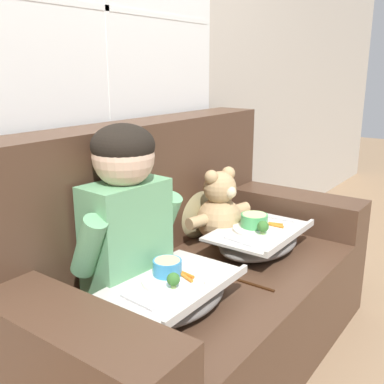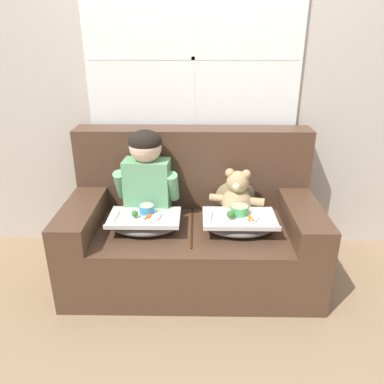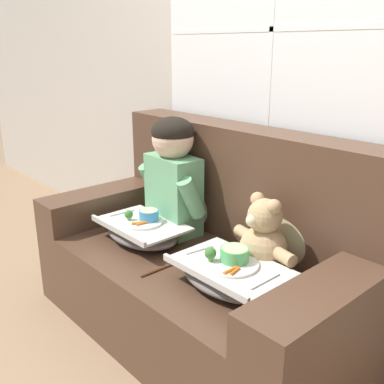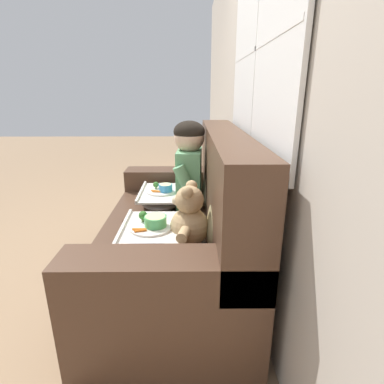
% 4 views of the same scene
% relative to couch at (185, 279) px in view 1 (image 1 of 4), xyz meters
% --- Properties ---
extents(ground_plane, '(14.00, 14.00, 0.00)m').
position_rel_couch_xyz_m(ground_plane, '(0.00, -0.08, -0.35)').
color(ground_plane, '#8E7051').
extents(wall_back_with_window, '(8.00, 0.08, 2.60)m').
position_rel_couch_xyz_m(wall_back_with_window, '(0.00, 0.45, 0.96)').
color(wall_back_with_window, '#BCB2A3').
rests_on(wall_back_with_window, ground_plane).
extents(couch, '(1.68, 0.89, 1.00)m').
position_rel_couch_xyz_m(couch, '(0.00, 0.00, 0.00)').
color(couch, '#4C3323').
rests_on(couch, ground_plane).
extents(throw_pillow_behind_child, '(0.35, 0.17, 0.37)m').
position_rel_couch_xyz_m(throw_pillow_behind_child, '(-0.31, 0.18, 0.24)').
color(throw_pillow_behind_child, '#C1B293').
rests_on(throw_pillow_behind_child, couch).
extents(throw_pillow_behind_teddy, '(0.35, 0.17, 0.37)m').
position_rel_couch_xyz_m(throw_pillow_behind_teddy, '(0.31, 0.18, 0.24)').
color(throw_pillow_behind_teddy, tan).
rests_on(throw_pillow_behind_teddy, couch).
extents(child_figure, '(0.45, 0.22, 0.62)m').
position_rel_couch_xyz_m(child_figure, '(-0.31, 0.03, 0.41)').
color(child_figure, '#66A370').
rests_on(child_figure, couch).
extents(teddy_bear, '(0.38, 0.27, 0.36)m').
position_rel_couch_xyz_m(teddy_bear, '(0.31, 0.02, 0.22)').
color(teddy_bear, tan).
rests_on(teddy_bear, couch).
extents(lap_tray_child, '(0.47, 0.31, 0.17)m').
position_rel_couch_xyz_m(lap_tray_child, '(-0.31, -0.18, 0.13)').
color(lap_tray_child, slate).
rests_on(lap_tray_child, child_figure).
extents(lap_tray_teddy, '(0.48, 0.32, 0.17)m').
position_rel_couch_xyz_m(lap_tray_teddy, '(0.31, -0.18, 0.13)').
color(lap_tray_teddy, slate).
rests_on(lap_tray_teddy, teddy_bear).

